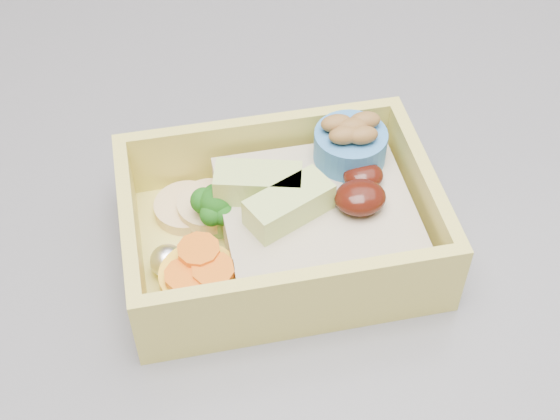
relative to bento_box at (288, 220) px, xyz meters
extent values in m
cube|color=#36373B|center=(-0.13, -0.02, -0.04)|extent=(1.24, 0.84, 0.04)
cube|color=#D9CC59|center=(0.00, 0.00, -0.02)|extent=(0.17, 0.12, 0.01)
cube|color=#D9CC59|center=(-0.01, 0.05, 0.01)|extent=(0.16, 0.01, 0.04)
cube|color=#D9CC59|center=(0.00, -0.06, 0.01)|extent=(0.16, 0.01, 0.04)
cube|color=#D9CC59|center=(0.07, 0.00, 0.01)|extent=(0.01, 0.10, 0.04)
cube|color=#D9CC59|center=(-0.08, 0.00, 0.01)|extent=(0.01, 0.10, 0.04)
cube|color=tan|center=(0.02, 0.00, 0.00)|extent=(0.10, 0.09, 0.03)
ellipsoid|color=#380F08|center=(0.04, -0.01, 0.02)|extent=(0.03, 0.02, 0.02)
ellipsoid|color=#380F08|center=(0.04, 0.01, 0.02)|extent=(0.02, 0.02, 0.01)
cube|color=#BDD971|center=(0.00, -0.01, 0.02)|extent=(0.05, 0.04, 0.02)
cube|color=#BDD971|center=(-0.01, 0.01, 0.02)|extent=(0.05, 0.03, 0.02)
cylinder|color=#6C9952|center=(-0.04, 0.01, -0.01)|extent=(0.01, 0.01, 0.01)
sphere|color=#195B14|center=(-0.04, 0.01, 0.01)|extent=(0.02, 0.02, 0.02)
sphere|color=#195B14|center=(-0.03, 0.01, 0.01)|extent=(0.01, 0.01, 0.01)
sphere|color=#195B14|center=(-0.04, 0.01, 0.01)|extent=(0.01, 0.01, 0.01)
sphere|color=#195B14|center=(-0.03, 0.00, 0.01)|extent=(0.01, 0.01, 0.01)
sphere|color=#195B14|center=(-0.04, 0.00, 0.01)|extent=(0.01, 0.01, 0.01)
sphere|color=#195B14|center=(-0.04, 0.02, 0.01)|extent=(0.01, 0.01, 0.01)
cylinder|color=yellow|center=(-0.05, -0.03, 0.00)|extent=(0.04, 0.04, 0.02)
cylinder|color=orange|center=(-0.05, -0.03, 0.01)|extent=(0.02, 0.02, 0.00)
cylinder|color=orange|center=(-0.06, -0.03, 0.01)|extent=(0.02, 0.02, 0.00)
cylinder|color=orange|center=(-0.04, -0.03, 0.01)|extent=(0.02, 0.02, 0.00)
cylinder|color=orange|center=(-0.05, -0.02, 0.01)|extent=(0.02, 0.02, 0.00)
cylinder|color=#D4B27A|center=(-0.05, 0.03, -0.01)|extent=(0.04, 0.04, 0.01)
cylinder|color=#D4B27A|center=(-0.04, 0.02, -0.01)|extent=(0.04, 0.04, 0.01)
ellipsoid|color=white|center=(-0.02, 0.04, 0.00)|extent=(0.02, 0.02, 0.02)
ellipsoid|color=white|center=(-0.07, -0.01, 0.00)|extent=(0.02, 0.02, 0.02)
cylinder|color=#377ABE|center=(0.04, 0.03, 0.02)|extent=(0.04, 0.04, 0.02)
ellipsoid|color=brown|center=(0.04, 0.03, 0.03)|extent=(0.02, 0.01, 0.01)
ellipsoid|color=brown|center=(0.05, 0.03, 0.03)|extent=(0.02, 0.01, 0.01)
ellipsoid|color=brown|center=(0.03, 0.03, 0.03)|extent=(0.02, 0.01, 0.01)
ellipsoid|color=brown|center=(0.04, 0.02, 0.03)|extent=(0.02, 0.01, 0.01)
ellipsoid|color=brown|center=(0.03, 0.02, 0.03)|extent=(0.02, 0.01, 0.01)
camera|label=1|loc=(-0.05, -0.27, 0.31)|focal=50.00mm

